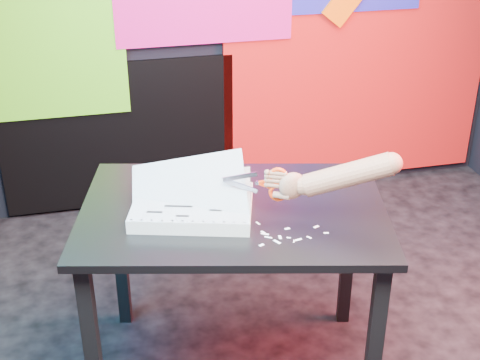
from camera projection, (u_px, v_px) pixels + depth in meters
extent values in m
cube|color=black|center=(332.00, 354.00, 2.81)|extent=(3.00, 3.00, 0.01)
cube|color=red|center=(360.00, 50.00, 3.83)|extent=(1.60, 0.02, 1.60)
cube|color=#5BD51D|center=(48.00, 24.00, 3.35)|extent=(0.75, 0.02, 1.00)
cube|color=black|center=(119.00, 136.00, 3.72)|extent=(1.30, 0.02, 0.85)
cube|color=black|center=(92.00, 350.00, 2.30)|extent=(0.06, 0.06, 0.72)
cube|color=black|center=(120.00, 252.00, 2.85)|extent=(0.06, 0.06, 0.72)
cube|color=black|center=(374.00, 349.00, 2.31)|extent=(0.06, 0.06, 0.72)
cube|color=black|center=(348.00, 252.00, 2.85)|extent=(0.06, 0.06, 0.72)
cube|color=black|center=(233.00, 211.00, 2.41)|extent=(1.23, 0.96, 0.03)
cube|color=#EAEDCD|center=(193.00, 207.00, 2.35)|extent=(0.48, 0.41, 0.05)
cube|color=white|center=(192.00, 201.00, 2.34)|extent=(0.48, 0.41, 0.00)
cube|color=white|center=(192.00, 200.00, 2.34)|extent=(0.46, 0.39, 0.13)
cube|color=white|center=(189.00, 192.00, 2.34)|extent=(0.42, 0.35, 0.22)
cylinder|color=black|center=(131.00, 220.00, 2.23)|extent=(0.01, 0.01, 0.00)
cylinder|color=black|center=(142.00, 220.00, 2.22)|extent=(0.01, 0.01, 0.00)
cylinder|color=black|center=(152.00, 220.00, 2.22)|extent=(0.01, 0.01, 0.00)
cylinder|color=black|center=(162.00, 220.00, 2.22)|extent=(0.01, 0.01, 0.00)
cylinder|color=black|center=(172.00, 221.00, 2.22)|extent=(0.01, 0.01, 0.00)
cylinder|color=black|center=(183.00, 221.00, 2.22)|extent=(0.01, 0.01, 0.00)
cylinder|color=black|center=(193.00, 221.00, 2.22)|extent=(0.01, 0.01, 0.00)
cylinder|color=black|center=(203.00, 221.00, 2.22)|extent=(0.01, 0.01, 0.00)
cylinder|color=black|center=(214.00, 222.00, 2.21)|extent=(0.01, 0.01, 0.00)
cylinder|color=black|center=(224.00, 222.00, 2.21)|extent=(0.01, 0.01, 0.00)
cylinder|color=black|center=(234.00, 222.00, 2.21)|extent=(0.01, 0.01, 0.00)
cylinder|color=black|center=(245.00, 222.00, 2.21)|extent=(0.01, 0.01, 0.00)
cylinder|color=black|center=(146.00, 181.00, 2.47)|extent=(0.01, 0.01, 0.00)
cylinder|color=black|center=(155.00, 181.00, 2.47)|extent=(0.01, 0.01, 0.00)
cylinder|color=black|center=(164.00, 181.00, 2.47)|extent=(0.01, 0.01, 0.00)
cylinder|color=black|center=(174.00, 182.00, 2.47)|extent=(0.01, 0.01, 0.00)
cylinder|color=black|center=(183.00, 182.00, 2.47)|extent=(0.01, 0.01, 0.00)
cylinder|color=black|center=(192.00, 182.00, 2.47)|extent=(0.01, 0.01, 0.00)
cylinder|color=black|center=(201.00, 182.00, 2.47)|extent=(0.01, 0.01, 0.00)
cylinder|color=black|center=(211.00, 182.00, 2.46)|extent=(0.01, 0.01, 0.00)
cylinder|color=black|center=(220.00, 183.00, 2.46)|extent=(0.01, 0.01, 0.00)
cylinder|color=black|center=(229.00, 183.00, 2.46)|extent=(0.01, 0.01, 0.00)
cylinder|color=black|center=(238.00, 183.00, 2.46)|extent=(0.01, 0.01, 0.00)
cylinder|color=black|center=(248.00, 183.00, 2.46)|extent=(0.01, 0.01, 0.00)
cube|color=black|center=(167.00, 192.00, 2.39)|extent=(0.08, 0.03, 0.00)
cube|color=black|center=(200.00, 196.00, 2.37)|extent=(0.06, 0.03, 0.00)
cube|color=black|center=(178.00, 206.00, 2.30)|extent=(0.10, 0.04, 0.00)
cube|color=black|center=(216.00, 210.00, 2.28)|extent=(0.04, 0.02, 0.00)
cube|color=black|center=(155.00, 212.00, 2.27)|extent=(0.06, 0.03, 0.00)
cube|color=black|center=(210.00, 189.00, 2.42)|extent=(0.07, 0.03, 0.00)
cube|color=black|center=(182.00, 216.00, 2.25)|extent=(0.04, 0.02, 0.00)
cube|color=#A6A6B5|center=(240.00, 177.00, 2.29)|extent=(0.12, 0.05, 0.05)
cube|color=#A6A6B5|center=(240.00, 186.00, 2.30)|extent=(0.12, 0.05, 0.05)
cylinder|color=#A6A6B5|center=(257.00, 183.00, 2.29)|extent=(0.02, 0.02, 0.01)
cube|color=#F3370D|center=(264.00, 185.00, 2.29)|extent=(0.05, 0.03, 0.02)
cube|color=#F3370D|center=(264.00, 181.00, 2.28)|extent=(0.05, 0.03, 0.02)
torus|color=#F3370D|center=(278.00, 176.00, 2.26)|extent=(0.07, 0.04, 0.07)
torus|color=#F3370D|center=(278.00, 193.00, 2.29)|extent=(0.07, 0.04, 0.07)
ellipsoid|color=#AB774D|center=(292.00, 186.00, 2.27)|extent=(0.09, 0.06, 0.10)
cylinder|color=#AB774D|center=(278.00, 186.00, 2.28)|extent=(0.07, 0.05, 0.02)
cylinder|color=#AB774D|center=(278.00, 181.00, 2.27)|extent=(0.07, 0.04, 0.02)
cylinder|color=#AB774D|center=(278.00, 177.00, 2.26)|extent=(0.06, 0.04, 0.02)
cylinder|color=#AB774D|center=(279.00, 173.00, 2.25)|extent=(0.06, 0.04, 0.02)
cylinder|color=#AB774D|center=(282.00, 196.00, 2.28)|extent=(0.06, 0.06, 0.03)
cylinder|color=#AB774D|center=(306.00, 186.00, 2.26)|extent=(0.08, 0.08, 0.07)
cylinder|color=#AB774D|center=(348.00, 175.00, 2.21)|extent=(0.31, 0.20, 0.18)
sphere|color=#AB774D|center=(391.00, 164.00, 2.16)|extent=(0.07, 0.07, 0.07)
cube|color=white|center=(262.00, 245.00, 2.18)|extent=(0.02, 0.02, 0.00)
cube|color=white|center=(289.00, 238.00, 2.22)|extent=(0.01, 0.01, 0.00)
cube|color=white|center=(265.00, 234.00, 2.24)|extent=(0.03, 0.02, 0.00)
cube|color=white|center=(280.00, 237.00, 2.22)|extent=(0.01, 0.02, 0.00)
cube|color=white|center=(298.00, 240.00, 2.21)|extent=(0.03, 0.01, 0.00)
cube|color=white|center=(277.00, 242.00, 2.20)|extent=(0.02, 0.03, 0.00)
cube|color=white|center=(294.00, 241.00, 2.20)|extent=(0.01, 0.02, 0.00)
cube|color=white|center=(326.00, 233.00, 2.25)|extent=(0.02, 0.01, 0.00)
cube|color=white|center=(268.00, 237.00, 2.22)|extent=(0.03, 0.02, 0.00)
cube|color=white|center=(263.00, 232.00, 2.25)|extent=(0.02, 0.02, 0.00)
cube|color=white|center=(287.00, 229.00, 2.27)|extent=(0.02, 0.01, 0.00)
cube|color=white|center=(309.00, 237.00, 2.22)|extent=(0.02, 0.02, 0.00)
cube|color=white|center=(258.00, 223.00, 2.30)|extent=(0.01, 0.02, 0.00)
cube|color=white|center=(316.00, 227.00, 2.28)|extent=(0.02, 0.02, 0.00)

